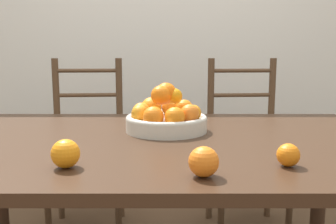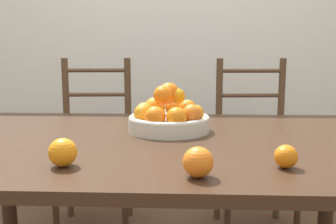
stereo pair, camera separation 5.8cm
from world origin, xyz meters
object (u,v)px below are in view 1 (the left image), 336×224
Objects in this scene: fruit_bowl at (168,117)px; orange_loose_1 at (205,162)px; orange_loose_0 at (67,154)px; orange_loose_2 at (290,155)px; chair_left at (89,148)px; chair_right at (248,148)px.

fruit_bowl is 4.04× the size of orange_loose_1.
orange_loose_0 is 1.01× the size of orange_loose_1.
chair_left is at bearing 123.92° from orange_loose_2.
fruit_bowl is at bearing 126.31° from orange_loose_2.
orange_loose_2 is 1.24m from chair_right.
fruit_bowl reaches higher than orange_loose_0.
fruit_bowl is 4.94× the size of orange_loose_2.
orange_loose_0 is at bearing -178.79° from orange_loose_2.
chair_right is (0.94, 0.00, 0.00)m from chair_left.
orange_loose_2 is at bearing -100.49° from chair_right.
orange_loose_0 is 0.38m from orange_loose_1.
orange_loose_1 is 1.44m from chair_left.
fruit_bowl is 0.54m from orange_loose_0.
chair_right is at bearing 74.01° from orange_loose_1.
chair_right is at bearing 83.84° from orange_loose_2.
chair_left is at bearing 113.77° from orange_loose_1.
orange_loose_0 is at bearing -119.65° from fruit_bowl.
fruit_bowl is 0.31× the size of chair_right.
fruit_bowl is at bearing 100.15° from orange_loose_1.
chair_right reaches higher than fruit_bowl.
orange_loose_2 is (0.34, -0.46, -0.03)m from fruit_bowl.
chair_right is at bearing -4.57° from chair_left.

